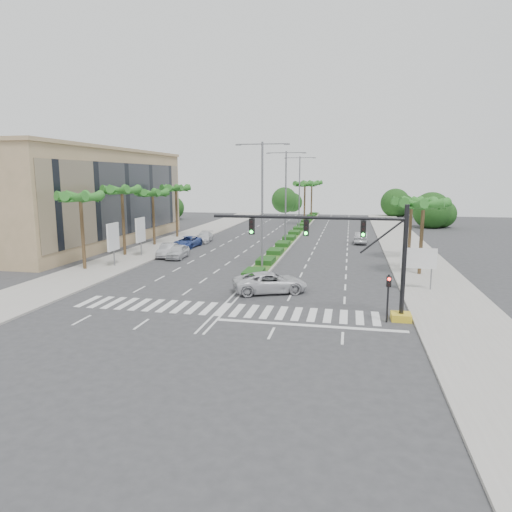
# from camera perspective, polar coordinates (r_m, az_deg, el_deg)

# --- Properties ---
(ground) EXTENTS (160.00, 160.00, 0.00)m
(ground) POSITION_cam_1_polar(r_m,az_deg,el_deg) (30.97, -4.16, -6.69)
(ground) COLOR #333335
(ground) RESTS_ON ground
(footpath_right) EXTENTS (6.00, 120.00, 0.15)m
(footpath_right) POSITION_cam_1_polar(r_m,az_deg,el_deg) (49.82, 19.57, -0.79)
(footpath_right) COLOR gray
(footpath_right) RESTS_ON ground
(footpath_left) EXTENTS (6.00, 120.00, 0.15)m
(footpath_left) POSITION_cam_1_polar(r_m,az_deg,el_deg) (54.57, -13.87, 0.39)
(footpath_left) COLOR gray
(footpath_left) RESTS_ON ground
(median) EXTENTS (2.20, 75.00, 0.20)m
(median) POSITION_cam_1_polar(r_m,az_deg,el_deg) (74.50, 5.28, 3.14)
(median) COLOR gray
(median) RESTS_ON ground
(median_grass) EXTENTS (1.80, 75.00, 0.04)m
(median_grass) POSITION_cam_1_polar(r_m,az_deg,el_deg) (74.49, 5.28, 3.23)
(median_grass) COLOR #2C511B
(median_grass) RESTS_ON median
(building) EXTENTS (12.00, 36.00, 12.00)m
(building) POSITION_cam_1_polar(r_m,az_deg,el_deg) (64.41, -20.55, 6.77)
(building) COLOR tan
(building) RESTS_ON ground
(signal_gantry) EXTENTS (12.60, 1.20, 7.20)m
(signal_gantry) POSITION_cam_1_polar(r_m,az_deg,el_deg) (29.06, 13.63, -1.03)
(signal_gantry) COLOR gold
(signal_gantry) RESTS_ON ground
(pedestrian_signal) EXTENTS (0.28, 0.36, 3.00)m
(pedestrian_signal) POSITION_cam_1_polar(r_m,az_deg,el_deg) (28.78, 16.21, -4.14)
(pedestrian_signal) COLOR black
(pedestrian_signal) RESTS_ON ground
(direction_sign) EXTENTS (2.70, 0.11, 3.40)m
(direction_sign) POSITION_cam_1_polar(r_m,az_deg,el_deg) (37.46, 19.66, -0.48)
(direction_sign) COLOR slate
(direction_sign) RESTS_ON ground
(billboard_near) EXTENTS (0.18, 2.10, 4.35)m
(billboard_near) POSITION_cam_1_polar(r_m,az_deg,el_deg) (46.81, -17.43, 2.25)
(billboard_near) COLOR slate
(billboard_near) RESTS_ON ground
(billboard_far) EXTENTS (0.18, 2.10, 4.35)m
(billboard_far) POSITION_cam_1_polar(r_m,az_deg,el_deg) (52.09, -14.25, 3.14)
(billboard_far) COLOR slate
(billboard_far) RESTS_ON ground
(palm_left_near) EXTENTS (4.57, 4.68, 7.55)m
(palm_left_near) POSITION_cam_1_polar(r_m,az_deg,el_deg) (45.80, -21.10, 6.57)
(palm_left_near) COLOR brown
(palm_left_near) RESTS_ON ground
(palm_left_mid) EXTENTS (4.57, 4.68, 7.95)m
(palm_left_mid) POSITION_cam_1_polar(r_m,az_deg,el_deg) (52.70, -16.42, 7.60)
(palm_left_mid) COLOR brown
(palm_left_mid) RESTS_ON ground
(palm_left_far) EXTENTS (4.57, 4.68, 7.35)m
(palm_left_far) POSITION_cam_1_polar(r_m,az_deg,el_deg) (59.90, -12.79, 7.44)
(palm_left_far) COLOR brown
(palm_left_far) RESTS_ON ground
(palm_left_end) EXTENTS (4.57, 4.68, 7.75)m
(palm_left_end) POSITION_cam_1_polar(r_m,az_deg,el_deg) (67.25, -9.98, 8.11)
(palm_left_end) COLOR brown
(palm_left_end) RESTS_ON ground
(palm_right_near) EXTENTS (4.57, 4.68, 7.05)m
(palm_right_near) POSITION_cam_1_polar(r_m,az_deg,el_deg) (43.09, 20.19, 5.81)
(palm_right_near) COLOR brown
(palm_right_near) RESTS_ON ground
(palm_right_far) EXTENTS (4.57, 4.68, 6.75)m
(palm_right_far) POSITION_cam_1_polar(r_m,az_deg,el_deg) (51.02, 18.87, 6.11)
(palm_right_far) COLOR brown
(palm_right_far) RESTS_ON ground
(palm_median_a) EXTENTS (4.57, 4.68, 8.05)m
(palm_median_a) POSITION_cam_1_polar(r_m,az_deg,el_deg) (83.95, 6.13, 8.73)
(palm_median_a) COLOR brown
(palm_median_a) RESTS_ON ground
(palm_median_b) EXTENTS (4.57, 4.68, 8.05)m
(palm_median_b) POSITION_cam_1_polar(r_m,az_deg,el_deg) (98.89, 6.99, 8.88)
(palm_median_b) COLOR brown
(palm_median_b) RESTS_ON ground
(streetlight_near) EXTENTS (5.10, 0.25, 12.00)m
(streetlight_near) POSITION_cam_1_polar(r_m,az_deg,el_deg) (43.36, 0.79, 7.24)
(streetlight_near) COLOR slate
(streetlight_near) RESTS_ON ground
(streetlight_mid) EXTENTS (5.10, 0.25, 12.00)m
(streetlight_mid) POSITION_cam_1_polar(r_m,az_deg,el_deg) (59.14, 3.74, 7.93)
(streetlight_mid) COLOR slate
(streetlight_mid) RESTS_ON ground
(streetlight_far) EXTENTS (5.10, 0.25, 12.00)m
(streetlight_far) POSITION_cam_1_polar(r_m,az_deg,el_deg) (75.01, 5.45, 8.33)
(streetlight_far) COLOR slate
(streetlight_far) RESTS_ON ground
(car_parked_a) EXTENTS (1.99, 4.43, 1.48)m
(car_parked_a) POSITION_cam_1_polar(r_m,az_deg,el_deg) (50.51, -9.75, 0.55)
(car_parked_a) COLOR silver
(car_parked_a) RESTS_ON ground
(car_parked_b) EXTENTS (2.05, 4.63, 1.48)m
(car_parked_b) POSITION_cam_1_polar(r_m,az_deg,el_deg) (51.63, -10.94, 0.71)
(car_parked_b) COLOR #A4A3A8
(car_parked_b) RESTS_ON ground
(car_parked_c) EXTENTS (2.61, 5.16, 1.40)m
(car_parked_c) POSITION_cam_1_polar(r_m,az_deg,el_deg) (58.11, -8.58, 1.76)
(car_parked_c) COLOR #304793
(car_parked_c) RESTS_ON ground
(car_parked_d) EXTENTS (2.46, 4.87, 1.36)m
(car_parked_d) POSITION_cam_1_polar(r_m,az_deg,el_deg) (62.56, -6.48, 2.36)
(car_parked_d) COLOR silver
(car_parked_d) RESTS_ON ground
(car_crossing) EXTENTS (6.29, 4.64, 1.59)m
(car_crossing) POSITION_cam_1_polar(r_m,az_deg,el_deg) (35.15, 1.80, -3.31)
(car_crossing) COLOR silver
(car_crossing) RESTS_ON ground
(car_right) EXTENTS (1.83, 4.66, 1.51)m
(car_right) POSITION_cam_1_polar(r_m,az_deg,el_deg) (62.43, 13.01, 2.23)
(car_right) COLOR #9F9FA3
(car_right) RESTS_ON ground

